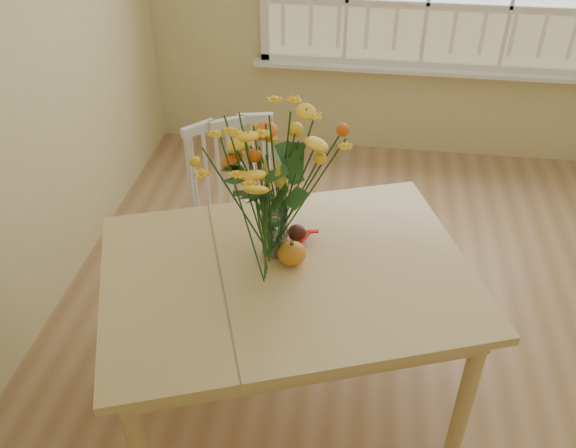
# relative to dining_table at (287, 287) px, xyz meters

# --- Properties ---
(floor) EXTENTS (4.00, 4.50, 0.01)m
(floor) POSITION_rel_dining_table_xyz_m (0.63, 0.25, -0.71)
(floor) COLOR #9F754D
(floor) RESTS_ON ground
(dining_table) EXTENTS (1.75, 1.50, 0.79)m
(dining_table) POSITION_rel_dining_table_xyz_m (0.00, 0.00, 0.00)
(dining_table) COLOR tan
(dining_table) RESTS_ON floor
(windsor_chair) EXTENTS (0.63, 0.62, 1.01)m
(windsor_chair) POSITION_rel_dining_table_xyz_m (-0.37, 0.73, -0.14)
(windsor_chair) COLOR white
(windsor_chair) RESTS_ON floor
(flower_vase) EXTENTS (0.51, 0.51, 0.60)m
(flower_vase) POSITION_rel_dining_table_xyz_m (-0.07, 0.12, 0.45)
(flower_vase) COLOR white
(flower_vase) RESTS_ON dining_table
(pumpkin) EXTENTS (0.12, 0.12, 0.09)m
(pumpkin) POSITION_rel_dining_table_xyz_m (0.01, 0.05, 0.14)
(pumpkin) COLOR orange
(pumpkin) RESTS_ON dining_table
(turkey_figurine) EXTENTS (0.10, 0.09, 0.10)m
(turkey_figurine) POSITION_rel_dining_table_xyz_m (-0.07, 0.13, 0.13)
(turkey_figurine) COLOR #CCB78C
(turkey_figurine) RESTS_ON dining_table
(dark_gourd) EXTENTS (0.13, 0.12, 0.07)m
(dark_gourd) POSITION_rel_dining_table_xyz_m (0.01, 0.20, 0.13)
(dark_gourd) COLOR #38160F
(dark_gourd) RESTS_ON dining_table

